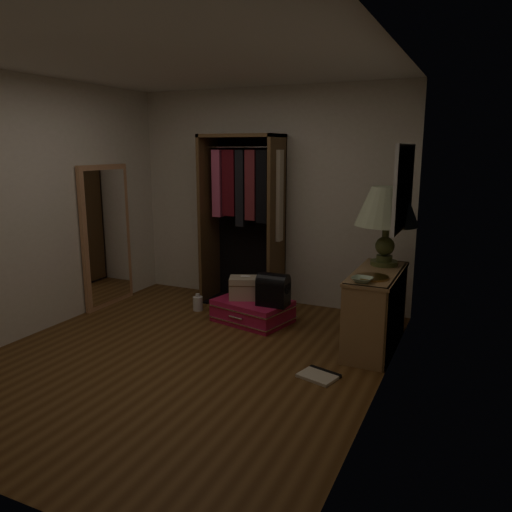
% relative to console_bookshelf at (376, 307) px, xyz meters
% --- Properties ---
extents(ground, '(4.00, 4.00, 0.00)m').
position_rel_console_bookshelf_xyz_m(ground, '(-1.54, -1.04, -0.39)').
color(ground, '#563618').
rests_on(ground, ground).
extents(room_walls, '(3.52, 4.02, 2.60)m').
position_rel_console_bookshelf_xyz_m(room_walls, '(-1.46, -1.00, 1.11)').
color(room_walls, beige).
rests_on(room_walls, ground).
extents(console_bookshelf, '(0.42, 1.12, 0.75)m').
position_rel_console_bookshelf_xyz_m(console_bookshelf, '(0.00, 0.00, 0.00)').
color(console_bookshelf, '#967048').
rests_on(console_bookshelf, ground).
extents(open_wardrobe, '(0.99, 0.50, 2.05)m').
position_rel_console_bookshelf_xyz_m(open_wardrobe, '(-1.75, 0.73, 0.82)').
color(open_wardrobe, brown).
rests_on(open_wardrobe, ground).
extents(floor_mirror, '(0.06, 0.80, 1.70)m').
position_rel_console_bookshelf_xyz_m(floor_mirror, '(-3.24, -0.04, 0.46)').
color(floor_mirror, tan).
rests_on(floor_mirror, ground).
extents(pink_suitcase, '(0.92, 0.75, 0.25)m').
position_rel_console_bookshelf_xyz_m(pink_suitcase, '(-1.37, 0.12, -0.27)').
color(pink_suitcase, '#C0174A').
rests_on(pink_suitcase, ground).
extents(train_case, '(0.43, 0.37, 0.26)m').
position_rel_console_bookshelf_xyz_m(train_case, '(-1.47, 0.15, -0.02)').
color(train_case, tan).
rests_on(train_case, pink_suitcase).
extents(black_bag, '(0.33, 0.21, 0.35)m').
position_rel_console_bookshelf_xyz_m(black_bag, '(-1.10, 0.05, 0.03)').
color(black_bag, black).
rests_on(black_bag, pink_suitcase).
extents(table_lamp, '(0.64, 0.64, 0.78)m').
position_rel_console_bookshelf_xyz_m(table_lamp, '(0.00, 0.26, 0.92)').
color(table_lamp, '#404C25').
rests_on(table_lamp, console_bookshelf).
extents(brass_tray, '(0.36, 0.36, 0.02)m').
position_rel_console_bookshelf_xyz_m(brass_tray, '(0.00, -0.29, 0.36)').
color(brass_tray, olive).
rests_on(brass_tray, console_bookshelf).
extents(ceramic_bowl, '(0.21, 0.21, 0.04)m').
position_rel_console_bookshelf_xyz_m(ceramic_bowl, '(-0.05, -0.47, 0.38)').
color(ceramic_bowl, '#9FBC9D').
rests_on(ceramic_bowl, console_bookshelf).
extents(white_jug, '(0.14, 0.14, 0.20)m').
position_rel_console_bookshelf_xyz_m(white_jug, '(-2.13, 0.20, -0.31)').
color(white_jug, silver).
rests_on(white_jug, ground).
extents(floor_book, '(0.36, 0.32, 0.03)m').
position_rel_console_bookshelf_xyz_m(floor_book, '(-0.28, -0.89, -0.38)').
color(floor_book, beige).
rests_on(floor_book, ground).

